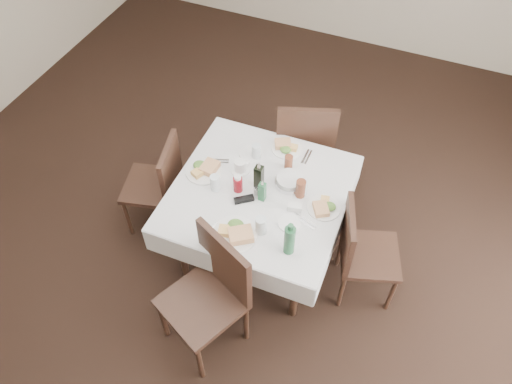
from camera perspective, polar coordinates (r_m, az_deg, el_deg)
ground_plane at (r=4.19m, az=-3.38°, el=-7.42°), size 7.00×7.00×0.00m
room_shell at (r=2.90m, az=-4.93°, el=11.05°), size 6.04×7.04×2.80m
dining_table at (r=3.68m, az=0.40°, el=-0.74°), size 1.28×1.28×0.76m
chair_north at (r=4.26m, az=5.59°, el=5.94°), size 0.61×0.61×1.02m
chair_south at (r=3.38m, az=-5.02°, el=-10.95°), size 0.64×0.64×1.02m
chair_east at (r=3.69m, az=11.73°, el=-6.36°), size 0.54×0.54×0.90m
chair_west at (r=4.08m, az=-10.88°, el=1.27°), size 0.52×0.52×0.91m
meal_north at (r=3.90m, az=3.43°, el=5.15°), size 0.24×0.24×0.05m
meal_south at (r=3.36m, az=-2.32°, el=-4.65°), size 0.31×0.31×0.07m
meal_east at (r=3.53m, az=7.78°, el=-1.73°), size 0.24×0.24×0.05m
meal_west at (r=3.75m, az=-5.92°, el=2.62°), size 0.28×0.28×0.06m
side_plate_a at (r=3.87m, az=-0.67°, el=4.43°), size 0.18×0.18×0.01m
side_plate_b at (r=3.44m, az=3.83°, el=-3.58°), size 0.16×0.16×0.01m
water_n at (r=3.80m, az=0.03°, el=4.63°), size 0.07×0.07×0.13m
water_s at (r=3.34m, az=0.57°, el=-3.83°), size 0.08×0.08×0.14m
water_e at (r=3.57m, az=5.35°, el=0.46°), size 0.06×0.06×0.12m
water_w at (r=3.59m, az=-4.70°, el=1.05°), size 0.07×0.07×0.13m
iced_tea_a at (r=3.72m, az=3.74°, el=3.35°), size 0.06×0.06×0.13m
iced_tea_b at (r=3.55m, az=5.12°, el=0.40°), size 0.07×0.07×0.15m
bread_basket at (r=3.64m, az=3.86°, el=1.25°), size 0.22×0.22×0.07m
oil_cruet_dark at (r=3.57m, az=0.33°, el=1.87°), size 0.06×0.06×0.25m
oil_cruet_green at (r=3.51m, az=0.71°, el=0.12°), size 0.05×0.05×0.20m
ketchup_bottle at (r=3.57m, az=-2.08°, el=0.96°), size 0.07×0.07×0.15m
salt_shaker at (r=3.57m, az=-0.01°, el=0.05°), size 0.03×0.03×0.07m
pepper_shaker at (r=3.55m, az=0.48°, el=-0.20°), size 0.03×0.03×0.08m
coffee_mug at (r=3.72m, az=-1.78°, el=2.92°), size 0.14×0.14×0.10m
sunglasses at (r=3.55m, az=-1.39°, el=-0.84°), size 0.14×0.12×0.03m
green_bottle at (r=3.22m, az=3.85°, el=-5.45°), size 0.07×0.07×0.28m
sugar_caddy at (r=3.50m, az=4.45°, el=-1.72°), size 0.11×0.08×0.05m
cutlery_n at (r=3.86m, az=5.82°, el=4.02°), size 0.04×0.16×0.01m
cutlery_s at (r=3.40m, az=-5.22°, el=-4.64°), size 0.10×0.19×0.01m
cutlery_e at (r=3.46m, az=5.59°, el=-3.35°), size 0.18×0.09×0.01m
cutlery_w at (r=3.82m, az=-4.45°, el=3.53°), size 0.18×0.10×0.01m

